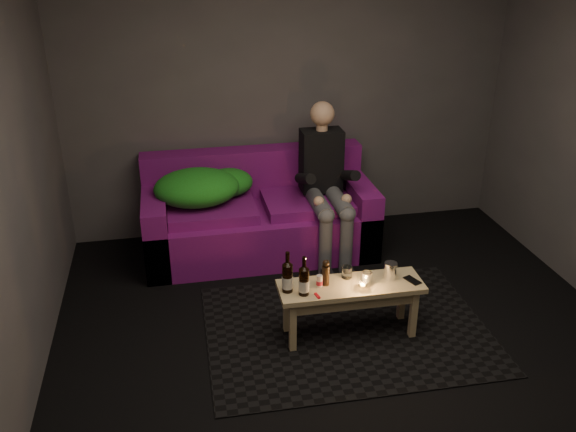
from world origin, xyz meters
name	(u,v)px	position (x,y,z in m)	size (l,w,h in m)	color
floor	(359,371)	(0.00, 0.00, 0.00)	(4.50, 4.50, 0.00)	black
room	(349,104)	(0.00, 0.47, 1.64)	(4.50, 4.50, 4.50)	silver
rug	(346,329)	(0.05, 0.46, 0.00)	(1.99, 1.45, 0.01)	black
sofa	(258,217)	(-0.37, 1.82, 0.31)	(1.97, 0.88, 0.85)	#721079
green_blanket	(202,187)	(-0.85, 1.81, 0.64)	(0.87, 0.59, 0.29)	#227A16
person	(326,180)	(0.19, 1.66, 0.68)	(0.35, 0.82, 1.31)	black
coffee_table	(350,293)	(0.05, 0.41, 0.33)	(1.00, 0.33, 0.41)	tan
beer_bottle_a	(287,277)	(-0.39, 0.41, 0.52)	(0.07, 0.07, 0.29)	black
beer_bottle_b	(304,281)	(-0.29, 0.35, 0.51)	(0.07, 0.07, 0.28)	black
salt_shaker	(319,281)	(-0.17, 0.42, 0.45)	(0.04, 0.04, 0.09)	silver
pepper_mill	(326,275)	(-0.12, 0.44, 0.48)	(0.05, 0.05, 0.14)	black
tumbler_back	(347,272)	(0.05, 0.50, 0.45)	(0.07, 0.07, 0.08)	white
tealight	(363,286)	(0.11, 0.33, 0.43)	(0.06, 0.06, 0.04)	white
tumbler_front	(367,278)	(0.15, 0.39, 0.45)	(0.07, 0.07, 0.09)	white
steel_cup	(390,271)	(0.34, 0.43, 0.47)	(0.09, 0.09, 0.12)	silver
smartphone	(412,280)	(0.48, 0.37, 0.41)	(0.06, 0.13, 0.01)	black
red_lighter	(317,296)	(-0.21, 0.30, 0.41)	(0.02, 0.06, 0.01)	red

